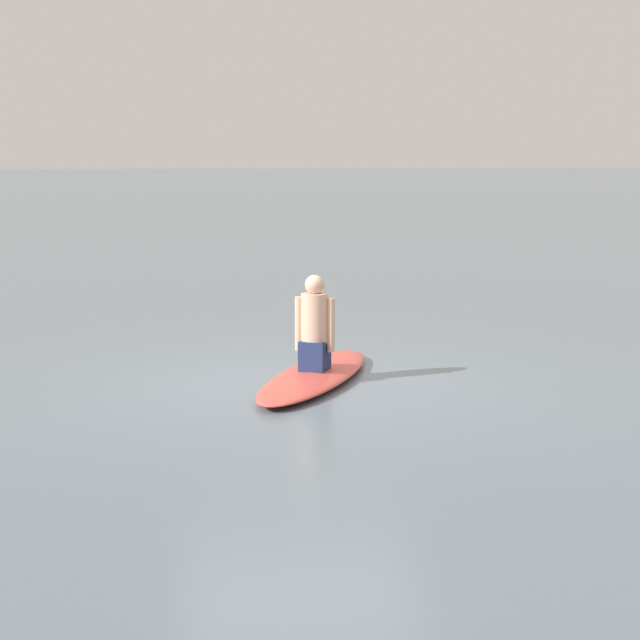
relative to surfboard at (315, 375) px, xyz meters
The scene contains 3 objects.
ground_plane 0.18m from the surfboard, 115.43° to the left, with size 400.00×400.00×0.00m, color slate.
surfboard is the anchor object (origin of this frame).
person_paddler 0.52m from the surfboard, 135.00° to the left, with size 0.41×0.43×1.00m.
Camera 1 is at (-10.81, 1.43, 2.35)m, focal length 59.77 mm.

